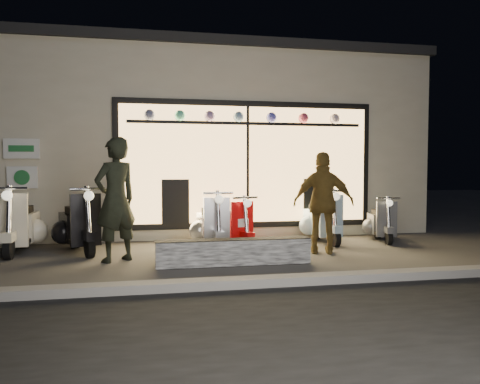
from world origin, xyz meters
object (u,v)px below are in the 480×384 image
object	(u,v)px
man	(116,200)
scooter_silver	(212,225)
scooter_red	(229,227)
graffiti_barrier	(234,252)
woman	(323,203)

from	to	relation	value
man	scooter_silver	bearing A→B (deg)	174.78
scooter_red	scooter_silver	bearing A→B (deg)	155.71
graffiti_barrier	scooter_silver	bearing A→B (deg)	94.27
graffiti_barrier	scooter_red	distance (m)	1.60
man	scooter_red	bearing A→B (deg)	169.41
man	woman	bearing A→B (deg)	144.24
scooter_silver	man	xyz separation A→B (m)	(-1.66, -0.98, 0.57)
scooter_silver	graffiti_barrier	bearing A→B (deg)	-87.68
scooter_silver	scooter_red	bearing A→B (deg)	-9.44
woman	man	bearing A→B (deg)	18.10
graffiti_barrier	scooter_red	xyz separation A→B (m)	(0.21, 1.58, 0.18)
scooter_silver	scooter_red	xyz separation A→B (m)	(0.33, -0.04, -0.03)
graffiti_barrier	scooter_red	world-z (taller)	scooter_red
graffiti_barrier	man	size ratio (longest dim) A/B	1.20
man	woman	size ratio (longest dim) A/B	1.12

